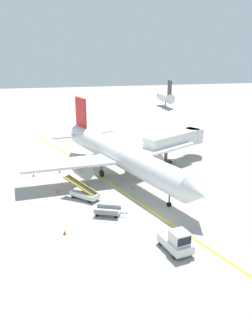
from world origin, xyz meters
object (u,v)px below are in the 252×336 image
at_px(baggage_cart_loaded, 108,211).
at_px(jet_bridge, 179,139).
at_px(safety_cone_wingtip_left, 65,233).
at_px(safety_cone_tail_area, 132,187).
at_px(belt_loader_forward_hold, 84,193).
at_px(baggage_tug_near_wing, 158,165).
at_px(safety_cone_nose_left, 57,191).
at_px(safety_cone_nose_right, 59,171).
at_px(airliner, 119,155).
at_px(pushback_tug, 177,241).
at_px(safety_cone_wingtip_right, 33,175).
at_px(ground_crew_marshaller, 163,181).

bearing_deg(baggage_cart_loaded, jet_bridge, 49.24).
xyz_separation_m(safety_cone_wingtip_left, safety_cone_tail_area, (9.67, 10.21, 0.00)).
bearing_deg(jet_bridge, belt_loader_forward_hold, -144.07).
xyz_separation_m(jet_bridge, baggage_tug_near_wing, (-5.21, -4.77, -2.62)).
xyz_separation_m(belt_loader_forward_hold, safety_cone_nose_left, (-3.21, 2.65, -0.56)).
xyz_separation_m(safety_cone_nose_right, safety_cone_tail_area, (9.15, -8.99, 0.00)).
height_order(airliner, safety_cone_wingtip_left, airliner).
bearing_deg(safety_cone_nose_right, pushback_tug, -69.22).
xyz_separation_m(jet_bridge, safety_cone_nose_left, (-20.78, -10.09, -3.32)).
distance_m(airliner, pushback_tug, 20.96).
bearing_deg(airliner, baggage_tug_near_wing, 10.80).
height_order(baggage_tug_near_wing, belt_loader_forward_hold, belt_loader_forward_hold).
xyz_separation_m(baggage_tug_near_wing, safety_cone_wingtip_right, (-18.71, 1.81, -0.71)).
relative_size(safety_cone_nose_left, safety_cone_tail_area, 1.00).
relative_size(baggage_tug_near_wing, safety_cone_nose_left, 6.16).
bearing_deg(safety_cone_wingtip_right, belt_loader_forward_hold, -57.04).
height_order(safety_cone_wingtip_right, safety_cone_tail_area, same).
bearing_deg(safety_cone_nose_right, safety_cone_nose_left, -95.18).
height_order(ground_crew_marshaller, safety_cone_tail_area, ground_crew_marshaller).
xyz_separation_m(baggage_tug_near_wing, ground_crew_marshaller, (-1.46, -6.58, -0.02)).
xyz_separation_m(safety_cone_nose_left, safety_cone_nose_right, (0.72, 7.98, 0.00)).
xyz_separation_m(safety_cone_nose_right, safety_cone_wingtip_left, (-0.52, -19.21, 0.00)).
bearing_deg(safety_cone_wingtip_right, safety_cone_wingtip_left, -79.71).
height_order(safety_cone_nose_left, safety_cone_wingtip_left, same).
bearing_deg(safety_cone_tail_area, baggage_tug_near_wing, 47.98).
xyz_separation_m(jet_bridge, safety_cone_tail_area, (-10.91, -11.10, -3.32)).
height_order(baggage_cart_loaded, ground_crew_marshaller, ground_crew_marshaller).
height_order(belt_loader_forward_hold, safety_cone_nose_left, belt_loader_forward_hold).
bearing_deg(jet_bridge, baggage_cart_loaded, -130.76).
height_order(baggage_tug_near_wing, safety_cone_wingtip_right, baggage_tug_near_wing).
bearing_deg(airliner, baggage_cart_loaded, -108.41).
bearing_deg(safety_cone_tail_area, safety_cone_nose_right, 135.48).
bearing_deg(safety_cone_wingtip_left, safety_cone_tail_area, 46.57).
relative_size(baggage_tug_near_wing, safety_cone_wingtip_left, 6.16).
relative_size(baggage_tug_near_wing, safety_cone_tail_area, 6.16).
xyz_separation_m(airliner, baggage_tug_near_wing, (6.32, 1.20, -2.49)).
bearing_deg(safety_cone_wingtip_left, safety_cone_nose_right, 88.44).
bearing_deg(safety_cone_nose_left, belt_loader_forward_hold, -39.53).
bearing_deg(safety_cone_tail_area, baggage_cart_loaded, -123.73).
bearing_deg(ground_crew_marshaller, pushback_tug, -104.63).
bearing_deg(safety_cone_tail_area, safety_cone_wingtip_left, -133.43).
distance_m(jet_bridge, ground_crew_marshaller, 13.42).
xyz_separation_m(baggage_tug_near_wing, safety_cone_wingtip_left, (-15.37, -16.54, -0.71)).
distance_m(airliner, baggage_cart_loaded, 13.04).
bearing_deg(airliner, safety_cone_nose_left, -156.04).
distance_m(pushback_tug, baggage_cart_loaded, 10.02).
bearing_deg(safety_cone_nose_right, jet_bridge, 6.00).
height_order(ground_crew_marshaller, safety_cone_nose_left, ground_crew_marshaller).
distance_m(airliner, safety_cone_nose_left, 10.62).
relative_size(belt_loader_forward_hold, baggage_cart_loaded, 1.20).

